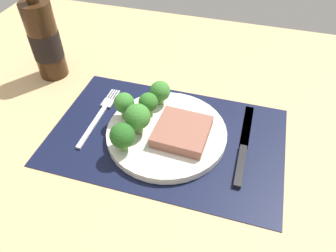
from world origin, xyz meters
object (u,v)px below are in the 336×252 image
object	(u,v)px
steak	(182,132)
plate	(167,133)
knife	(243,149)
fork	(99,116)
wine_bottle	(45,39)

from	to	relation	value
steak	plate	bearing A→B (deg)	169.86
knife	fork	bearing A→B (deg)	176.80
knife	wine_bottle	bearing A→B (deg)	163.97
plate	wine_bottle	world-z (taller)	wine_bottle
knife	plate	bearing A→B (deg)	-179.63
plate	wine_bottle	xyz separation A→B (cm)	(-34.00, 13.32, 8.72)
steak	fork	size ratio (longest dim) A/B	0.54
steak	wine_bottle	world-z (taller)	wine_bottle
plate	wine_bottle	distance (cm)	37.54
fork	knife	distance (cm)	31.47
steak	knife	distance (cm)	12.57
wine_bottle	steak	bearing A→B (deg)	-20.44
plate	steak	world-z (taller)	steak
plate	fork	xyz separation A→B (cm)	(-15.83, 1.42, -0.55)
fork	wine_bottle	bearing A→B (deg)	149.71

